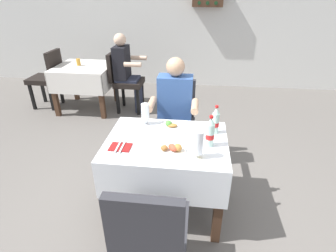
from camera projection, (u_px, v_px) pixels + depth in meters
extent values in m
plane|color=#66605B|center=(176.00, 216.00, 2.42)|extent=(11.00, 11.00, 0.00)
cube|color=silver|center=(195.00, 8.00, 5.04)|extent=(11.00, 0.12, 3.02)
cube|color=white|center=(167.00, 141.00, 2.19)|extent=(1.01, 0.77, 0.02)
cube|color=white|center=(160.00, 187.00, 1.94)|extent=(1.01, 0.02, 0.32)
cube|color=white|center=(171.00, 136.00, 2.60)|extent=(1.01, 0.02, 0.32)
cube|color=white|center=(111.00, 154.00, 2.32)|extent=(0.02, 0.77, 0.32)
cube|color=white|center=(225.00, 162.00, 2.22)|extent=(0.02, 0.77, 0.32)
cube|color=#472D1E|center=(107.00, 197.00, 2.13)|extent=(0.07, 0.07, 0.72)
cube|color=#472D1E|center=(218.00, 207.00, 2.03)|extent=(0.07, 0.07, 0.72)
cube|color=#472D1E|center=(128.00, 153.00, 2.70)|extent=(0.07, 0.07, 0.72)
cube|color=#472D1E|center=(215.00, 159.00, 2.60)|extent=(0.07, 0.07, 0.72)
cube|color=#2D2D33|center=(174.00, 128.00, 2.90)|extent=(0.44, 0.44, 0.08)
cube|color=#2D2D33|center=(177.00, 98.00, 3.00)|extent=(0.42, 0.06, 0.44)
cube|color=black|center=(157.00, 155.00, 2.90)|extent=(0.04, 0.04, 0.45)
cube|color=black|center=(188.00, 158.00, 2.86)|extent=(0.04, 0.04, 0.45)
cube|color=black|center=(162.00, 140.00, 3.20)|extent=(0.04, 0.04, 0.45)
cube|color=black|center=(189.00, 141.00, 3.16)|extent=(0.04, 0.04, 0.45)
cube|color=#2D2D33|center=(154.00, 227.00, 1.70)|extent=(0.44, 0.44, 0.08)
cube|color=#2D2D33|center=(144.00, 231.00, 1.36)|extent=(0.42, 0.06, 0.44)
cube|color=black|center=(181.00, 236.00, 1.96)|extent=(0.04, 0.04, 0.45)
cube|color=black|center=(136.00, 232.00, 1.99)|extent=(0.04, 0.04, 0.45)
cylinder|color=#282D42|center=(165.00, 158.00, 2.86)|extent=(0.10, 0.10, 0.45)
cylinder|color=#282D42|center=(180.00, 159.00, 2.84)|extent=(0.10, 0.10, 0.45)
cube|color=#282D42|center=(174.00, 128.00, 2.86)|extent=(0.34, 0.36, 0.12)
cube|color=#385B9E|center=(175.00, 99.00, 2.78)|extent=(0.36, 0.20, 0.50)
sphere|color=tan|center=(176.00, 67.00, 2.62)|extent=(0.19, 0.19, 0.19)
cylinder|color=tan|center=(151.00, 104.00, 2.59)|extent=(0.07, 0.26, 0.07)
cylinder|color=tan|center=(195.00, 106.00, 2.55)|extent=(0.07, 0.26, 0.07)
cube|color=white|center=(171.00, 149.00, 2.05)|extent=(0.23, 0.23, 0.01)
ellipsoid|color=#C14C33|center=(173.00, 148.00, 2.01)|extent=(0.10, 0.10, 0.05)
ellipsoid|color=#B77A38|center=(178.00, 148.00, 2.01)|extent=(0.09, 0.09, 0.06)
ellipsoid|color=#99602D|center=(164.00, 148.00, 2.02)|extent=(0.08, 0.08, 0.04)
cube|color=white|center=(173.00, 128.00, 2.36)|extent=(0.23, 0.23, 0.01)
ellipsoid|color=#4C8E38|center=(169.00, 123.00, 2.37)|extent=(0.08, 0.09, 0.05)
ellipsoid|color=#B77A38|center=(172.00, 125.00, 2.36)|extent=(0.09, 0.06, 0.03)
cylinder|color=white|center=(146.00, 124.00, 2.44)|extent=(0.07, 0.07, 0.01)
cylinder|color=white|center=(146.00, 122.00, 2.43)|extent=(0.02, 0.02, 0.03)
cylinder|color=white|center=(145.00, 112.00, 2.39)|extent=(0.07, 0.07, 0.16)
cylinder|color=black|center=(145.00, 114.00, 2.40)|extent=(0.07, 0.07, 0.14)
cylinder|color=white|center=(198.00, 157.00, 1.96)|extent=(0.07, 0.07, 0.01)
cylinder|color=white|center=(198.00, 155.00, 1.95)|extent=(0.02, 0.02, 0.03)
cylinder|color=white|center=(199.00, 143.00, 1.90)|extent=(0.07, 0.07, 0.19)
cylinder|color=gold|center=(199.00, 145.00, 1.91)|extent=(0.06, 0.06, 0.15)
cylinder|color=silver|center=(210.00, 135.00, 2.07)|extent=(0.07, 0.07, 0.19)
cylinder|color=red|center=(210.00, 136.00, 2.07)|extent=(0.07, 0.07, 0.04)
cone|color=silver|center=(211.00, 121.00, 2.01)|extent=(0.06, 0.06, 0.05)
cylinder|color=red|center=(211.00, 117.00, 1.99)|extent=(0.03, 0.03, 0.02)
cylinder|color=silver|center=(215.00, 123.00, 2.25)|extent=(0.06, 0.06, 0.18)
cylinder|color=red|center=(215.00, 124.00, 2.26)|extent=(0.06, 0.06, 0.04)
cone|color=silver|center=(217.00, 110.00, 2.20)|extent=(0.06, 0.06, 0.05)
cylinder|color=red|center=(217.00, 107.00, 2.18)|extent=(0.03, 0.03, 0.02)
cube|color=maroon|center=(120.00, 147.00, 2.08)|extent=(0.17, 0.13, 0.01)
cube|color=silver|center=(118.00, 146.00, 2.08)|extent=(0.02, 0.19, 0.01)
cube|color=silver|center=(123.00, 146.00, 2.08)|extent=(0.02, 0.19, 0.01)
cube|color=white|center=(84.00, 66.00, 4.26)|extent=(0.89, 0.85, 0.02)
cube|color=white|center=(74.00, 85.00, 3.97)|extent=(0.89, 0.02, 0.32)
cube|color=white|center=(94.00, 70.00, 4.70)|extent=(0.89, 0.02, 0.32)
cube|color=white|center=(60.00, 76.00, 4.38)|extent=(0.02, 0.85, 0.32)
cube|color=white|center=(111.00, 78.00, 4.29)|extent=(0.02, 0.85, 0.32)
cube|color=#472D1E|center=(55.00, 95.00, 4.15)|extent=(0.07, 0.07, 0.72)
cube|color=#472D1E|center=(101.00, 97.00, 4.07)|extent=(0.07, 0.07, 0.72)
cube|color=#472D1E|center=(74.00, 81.00, 4.79)|extent=(0.07, 0.07, 0.72)
cube|color=#472D1E|center=(115.00, 82.00, 4.71)|extent=(0.07, 0.07, 0.72)
cube|color=black|center=(44.00, 79.00, 4.45)|extent=(0.44, 0.44, 0.08)
cube|color=black|center=(55.00, 64.00, 4.30)|extent=(0.06, 0.42, 0.44)
cube|color=black|center=(43.00, 90.00, 4.74)|extent=(0.04, 0.04, 0.45)
cube|color=black|center=(32.00, 97.00, 4.44)|extent=(0.04, 0.04, 0.45)
cube|color=black|center=(61.00, 91.00, 4.70)|extent=(0.04, 0.04, 0.45)
cube|color=black|center=(51.00, 98.00, 4.41)|extent=(0.04, 0.04, 0.45)
cube|color=black|center=(129.00, 82.00, 4.29)|extent=(0.44, 0.44, 0.08)
cube|color=black|center=(113.00, 66.00, 4.20)|extent=(0.06, 0.42, 0.44)
cube|color=black|center=(138.00, 102.00, 4.25)|extent=(0.04, 0.04, 0.45)
cube|color=black|center=(142.00, 94.00, 4.55)|extent=(0.04, 0.04, 0.45)
cube|color=black|center=(118.00, 101.00, 4.29)|extent=(0.04, 0.04, 0.45)
cube|color=black|center=(123.00, 94.00, 4.58)|extent=(0.04, 0.04, 0.45)
cylinder|color=#282D42|center=(138.00, 100.00, 4.33)|extent=(0.10, 0.10, 0.45)
cylinder|color=#282D42|center=(140.00, 96.00, 4.47)|extent=(0.10, 0.10, 0.45)
cube|color=#282D42|center=(128.00, 81.00, 4.29)|extent=(0.36, 0.34, 0.12)
cube|color=black|center=(122.00, 62.00, 4.15)|extent=(0.20, 0.36, 0.50)
sphere|color=beige|center=(120.00, 40.00, 3.99)|extent=(0.19, 0.19, 0.19)
cylinder|color=beige|center=(133.00, 65.00, 3.92)|extent=(0.26, 0.07, 0.07)
cylinder|color=beige|center=(139.00, 58.00, 4.30)|extent=(0.26, 0.07, 0.07)
cylinder|color=#C68928|center=(78.00, 62.00, 4.25)|extent=(0.06, 0.06, 0.11)
cylinder|color=#193D1E|center=(199.00, 3.00, 4.80)|extent=(0.06, 0.14, 0.06)
cylinder|color=#193D1E|center=(208.00, 3.00, 4.79)|extent=(0.06, 0.14, 0.06)
cylinder|color=#193D1E|center=(216.00, 3.00, 4.77)|extent=(0.06, 0.14, 0.06)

